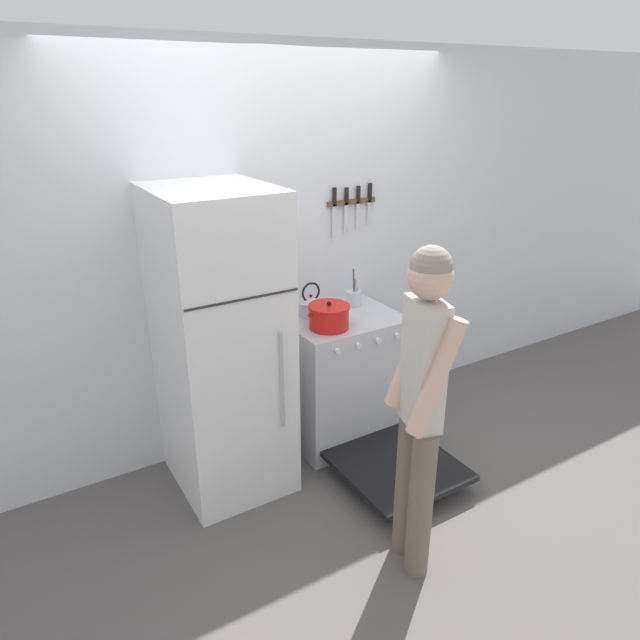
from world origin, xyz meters
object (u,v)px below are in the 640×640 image
object	(u,v)px
tea_kettle	(311,305)
dutch_oven_pot	(329,316)
utensil_jar	(354,298)
person	(421,398)
refrigerator	(221,346)
stove_range	(343,379)

from	to	relation	value
tea_kettle	dutch_oven_pot	bearing A→B (deg)	-93.14
utensil_jar	person	distance (m)	1.41
person	tea_kettle	bearing A→B (deg)	7.96
dutch_oven_pot	person	size ratio (longest dim) A/B	0.18
tea_kettle	person	world-z (taller)	person
refrigerator	person	bearing A→B (deg)	-64.98
stove_range	utensil_jar	xyz separation A→B (m)	(0.19, 0.16, 0.50)
refrigerator	utensil_jar	world-z (taller)	refrigerator
utensil_jar	tea_kettle	bearing A→B (deg)	-179.02
refrigerator	dutch_oven_pot	xyz separation A→B (m)	(0.69, -0.06, 0.06)
refrigerator	utensil_jar	xyz separation A→B (m)	(1.05, 0.18, 0.04)
refrigerator	dutch_oven_pot	bearing A→B (deg)	-5.13
stove_range	dutch_oven_pot	size ratio (longest dim) A/B	4.33
tea_kettle	person	size ratio (longest dim) A/B	0.14
refrigerator	tea_kettle	size ratio (longest dim) A/B	7.91
dutch_oven_pot	person	xyz separation A→B (m)	(-0.17, -1.06, -0.01)
stove_range	dutch_oven_pot	world-z (taller)	dutch_oven_pot
stove_range	person	distance (m)	1.30
stove_range	utensil_jar	bearing A→B (deg)	41.23
refrigerator	tea_kettle	distance (m)	0.73
stove_range	person	xyz separation A→B (m)	(-0.33, -1.14, 0.52)
utensil_jar	person	world-z (taller)	person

